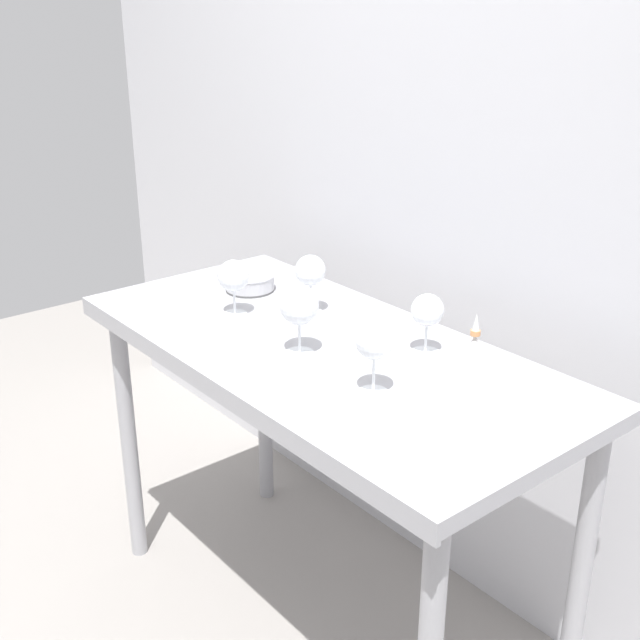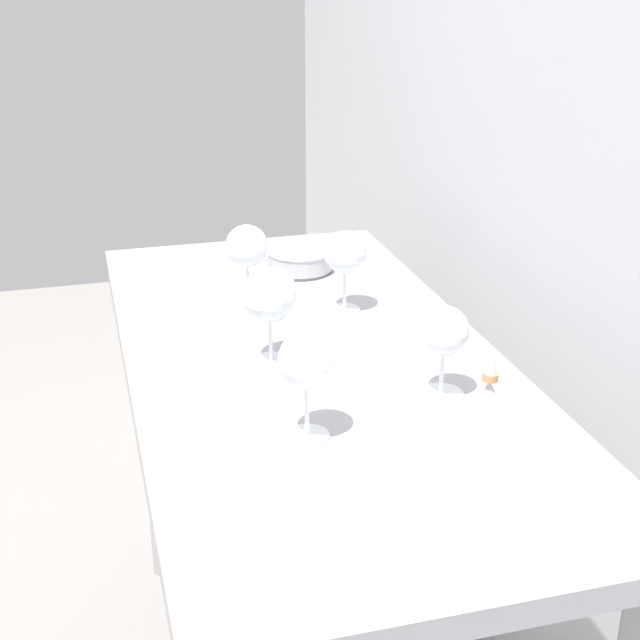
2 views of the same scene
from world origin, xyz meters
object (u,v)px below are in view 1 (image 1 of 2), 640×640
decanter_funnel (474,352)px  wine_glass_near_left (233,277)px  tasting_bowl (250,281)px  wine_glass_far_left (310,272)px  wine_glass_near_right (375,343)px  wine_glass_near_center (299,307)px  wine_glass_far_right (427,313)px  tasting_sheet_upper (444,413)px

decanter_funnel → wine_glass_near_left: bearing=-160.3°
tasting_bowl → wine_glass_far_left: bearing=6.3°
wine_glass_near_left → tasting_bowl: 0.21m
tasting_bowl → wine_glass_near_right: bearing=-13.3°
wine_glass_near_left → decanter_funnel: wine_glass_near_left is taller
wine_glass_near_center → wine_glass_near_right: wine_glass_near_center is taller
wine_glass_far_left → wine_glass_near_left: (-0.12, -0.17, -0.01)m
wine_glass_far_left → wine_glass_far_right: (0.39, 0.04, -0.01)m
tasting_sheet_upper → decanter_funnel: (-0.10, 0.21, 0.05)m
wine_glass_near_right → decanter_funnel: bearing=76.5°
wine_glass_far_left → wine_glass_near_right: 0.51m
wine_glass_near_right → wine_glass_near_center: bearing=178.9°
decanter_funnel → tasting_bowl: bearing=-173.5°
wine_glass_far_right → decanter_funnel: size_ratio=1.07×
wine_glass_far_right → wine_glass_near_right: (0.07, -0.24, 0.01)m
wine_glass_far_left → wine_glass_near_left: wine_glass_far_left is taller
wine_glass_near_center → decanter_funnel: bearing=37.4°
wine_glass_near_center → tasting_sheet_upper: (0.44, 0.04, -0.12)m
wine_glass_near_left → tasting_bowl: (-0.13, 0.14, -0.08)m
tasting_sheet_upper → decanter_funnel: decanter_funnel is taller
tasting_bowl → wine_glass_far_right: bearing=6.4°
wine_glass_near_center → tasting_bowl: wine_glass_near_center is taller
wine_glass_far_right → tasting_sheet_upper: wine_glass_far_right is taller
wine_glass_near_center → wine_glass_near_right: 0.27m
tasting_sheet_upper → wine_glass_near_center: bearing=157.6°
wine_glass_far_left → tasting_bowl: wine_glass_far_left is taller
wine_glass_far_left → tasting_sheet_upper: wine_glass_far_left is taller
wine_glass_far_right → tasting_bowl: 0.66m
decanter_funnel → wine_glass_near_center: bearing=-142.6°
wine_glass_far_right → wine_glass_near_center: size_ratio=0.88×
tasting_sheet_upper → tasting_bowl: bearing=144.0°
wine_glass_near_center → decanter_funnel: (0.33, 0.25, -0.08)m
wine_glass_near_center → decanter_funnel: wine_glass_near_center is taller
wine_glass_far_left → decanter_funnel: bearing=6.6°
wine_glass_far_right → wine_glass_near_left: wine_glass_near_left is taller
wine_glass_near_left → tasting_bowl: size_ratio=1.05×
wine_glass_far_left → wine_glass_near_right: bearing=-23.0°
wine_glass_near_center → decanter_funnel: 0.43m
wine_glass_far_right → tasting_sheet_upper: size_ratio=0.64×
wine_glass_far_left → decanter_funnel: 0.54m
wine_glass_near_left → wine_glass_near_right: (0.59, -0.03, 0.01)m
tasting_sheet_upper → wine_glass_near_left: bearing=153.5°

